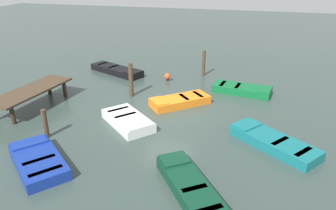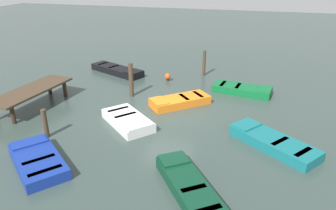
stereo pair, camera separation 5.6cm
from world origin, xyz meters
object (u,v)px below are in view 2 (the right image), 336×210
mooring_piling_mid_left (45,123)px  mooring_piling_center (131,80)px  marker_buoy (168,76)px  rowboat_green (242,89)px  mooring_piling_far_right (204,63)px  rowboat_orange (180,101)px  rowboat_black (117,70)px  rowboat_blue (38,160)px  dock_segment (32,92)px  rowboat_teal (273,142)px  rowboat_white (128,120)px  rowboat_dark_green (189,187)px

mooring_piling_mid_left → mooring_piling_center: (5.19, -1.70, 0.30)m
mooring_piling_mid_left → marker_buoy: (8.11, -2.91, -0.33)m
mooring_piling_mid_left → mooring_piling_center: mooring_piling_center is taller
rowboat_green → mooring_piling_far_right: mooring_piling_far_right is taller
rowboat_green → rowboat_orange: 3.91m
rowboat_black → mooring_piling_center: 4.30m
rowboat_black → rowboat_blue: (-10.59, -1.66, 0.00)m
dock_segment → mooring_piling_mid_left: mooring_piling_mid_left is taller
rowboat_teal → rowboat_white: bearing=35.1°
mooring_piling_mid_left → rowboat_dark_green: bearing=-106.4°
rowboat_black → marker_buoy: 3.66m
dock_segment → rowboat_teal: 11.52m
rowboat_green → mooring_piling_far_right: 3.66m
rowboat_teal → mooring_piling_far_right: mooring_piling_far_right is taller
rowboat_teal → rowboat_black: 11.95m
rowboat_teal → mooring_piling_center: bearing=11.7°
rowboat_orange → rowboat_dark_green: (-6.61, -1.94, -0.00)m
rowboat_dark_green → dock_segment: bearing=27.5°
dock_segment → rowboat_black: bearing=-9.3°
rowboat_green → rowboat_dark_green: (-9.16, 1.03, -0.00)m
rowboat_green → rowboat_blue: same height
rowboat_dark_green → marker_buoy: (10.01, 3.54, 0.07)m
rowboat_green → rowboat_black: size_ratio=0.81×
mooring_piling_center → marker_buoy: bearing=-22.6°
rowboat_white → rowboat_blue: bearing=-74.4°
rowboat_green → mooring_piling_center: mooring_piling_center is taller
rowboat_green → rowboat_white: (-5.33, 4.66, 0.00)m
rowboat_green → rowboat_blue: size_ratio=1.05×
dock_segment → rowboat_green: bearing=-57.6°
dock_segment → rowboat_green: dock_segment is taller
mooring_piling_far_right → mooring_piling_mid_left: size_ratio=1.32×
rowboat_black → mooring_piling_far_right: mooring_piling_far_right is taller
rowboat_white → rowboat_black: same height
rowboat_green → rowboat_dark_green: 9.22m
rowboat_dark_green → mooring_piling_center: mooring_piling_center is taller
dock_segment → mooring_piling_far_right: 10.34m
rowboat_green → rowboat_black: bearing=179.9°
rowboat_orange → mooring_piling_center: (0.48, 2.80, 0.71)m
rowboat_black → rowboat_dark_green: size_ratio=1.19×
rowboat_dark_green → rowboat_green: bearing=-42.7°
mooring_piling_center → marker_buoy: 3.22m
dock_segment → rowboat_white: 5.36m
rowboat_teal → mooring_piling_center: (3.49, 7.30, 0.71)m
rowboat_teal → rowboat_black: bearing=1.5°
rowboat_orange → rowboat_black: bearing=-79.0°
rowboat_white → rowboat_dark_green: 5.28m
rowboat_white → mooring_piling_far_right: size_ratio=1.80×
rowboat_green → rowboat_black: 8.29m
rowboat_teal → rowboat_white: (0.23, 6.18, 0.00)m
rowboat_dark_green → mooring_piling_mid_left: mooring_piling_mid_left is taller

